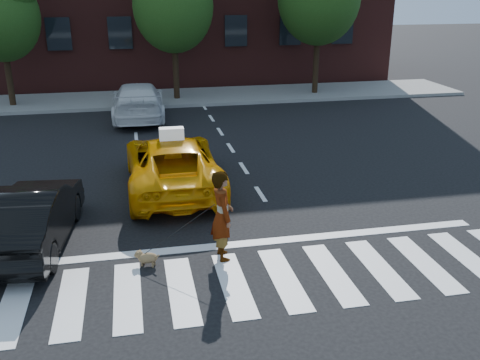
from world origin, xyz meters
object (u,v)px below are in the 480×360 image
(woman, at_px, (222,215))
(dog, at_px, (146,257))
(black_sedan, at_px, (31,216))
(taxi, at_px, (172,163))
(white_suv, at_px, (138,101))

(woman, xyz_separation_m, dog, (-1.59, -0.02, -0.78))
(dog, bearing_deg, black_sedan, 173.74)
(black_sedan, bearing_deg, dog, 154.77)
(black_sedan, bearing_deg, taxi, -133.28)
(white_suv, xyz_separation_m, woman, (1.38, -12.74, 0.21))
(black_sedan, relative_size, dog, 8.12)
(woman, bearing_deg, taxi, 5.19)
(black_sedan, distance_m, dog, 2.81)
(dog, bearing_deg, white_suv, 113.84)
(woman, height_order, dog, woman)
(taxi, relative_size, white_suv, 1.03)
(white_suv, bearing_deg, black_sedan, 78.77)
(white_suv, relative_size, dog, 9.89)
(white_suv, relative_size, woman, 2.68)
(taxi, xyz_separation_m, white_suv, (-0.71, 8.49, 0.01))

